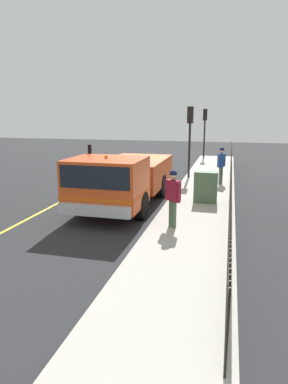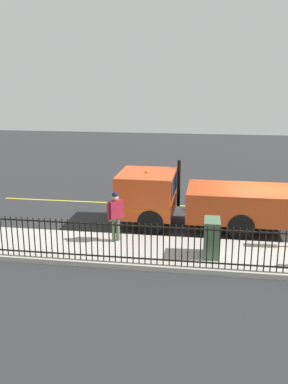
{
  "view_description": "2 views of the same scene",
  "coord_description": "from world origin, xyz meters",
  "px_view_note": "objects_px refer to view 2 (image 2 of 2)",
  "views": [
    {
      "loc": [
        4.13,
        -15.04,
        3.57
      ],
      "look_at": [
        1.41,
        -4.16,
        0.97
      ],
      "focal_mm": 32.3,
      "sensor_mm": 36.0,
      "label": 1
    },
    {
      "loc": [
        15.86,
        -2.12,
        5.59
      ],
      "look_at": [
        1.02,
        -4.38,
        1.54
      ],
      "focal_mm": 39.38,
      "sensor_mm": 36.0,
      "label": 2
    }
  ],
  "objects_px": {
    "work_truck": "(189,197)",
    "utility_cabinet": "(212,238)",
    "traffic_cone": "(197,202)",
    "worker_standing": "(115,211)"
  },
  "relations": [
    {
      "from": "worker_standing",
      "to": "traffic_cone",
      "type": "distance_m",
      "value": 5.29
    },
    {
      "from": "work_truck",
      "to": "traffic_cone",
      "type": "distance_m",
      "value": 2.33
    },
    {
      "from": "work_truck",
      "to": "utility_cabinet",
      "type": "distance_m",
      "value": 3.23
    },
    {
      "from": "work_truck",
      "to": "traffic_cone",
      "type": "xyz_separation_m",
      "value": [
        -2.17,
        0.24,
        -0.83
      ]
    },
    {
      "from": "worker_standing",
      "to": "utility_cabinet",
      "type": "xyz_separation_m",
      "value": [
        0.75,
        3.25,
        -0.47
      ]
    },
    {
      "from": "utility_cabinet",
      "to": "work_truck",
      "type": "bearing_deg",
      "value": -164.54
    },
    {
      "from": "work_truck",
      "to": "utility_cabinet",
      "type": "bearing_deg",
      "value": -164.01
    },
    {
      "from": "utility_cabinet",
      "to": "traffic_cone",
      "type": "xyz_separation_m",
      "value": [
        -5.25,
        -0.61,
        -0.41
      ]
    },
    {
      "from": "traffic_cone",
      "to": "work_truck",
      "type": "bearing_deg",
      "value": -6.41
    },
    {
      "from": "worker_standing",
      "to": "work_truck",
      "type": "bearing_deg",
      "value": -2.52
    }
  ]
}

